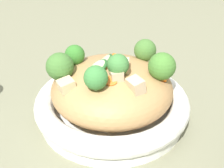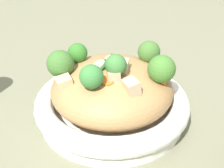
{
  "view_description": "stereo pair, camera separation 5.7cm",
  "coord_description": "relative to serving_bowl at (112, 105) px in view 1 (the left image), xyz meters",
  "views": [
    {
      "loc": [
        -0.45,
        -0.19,
        0.37
      ],
      "look_at": [
        0.0,
        0.0,
        0.08
      ],
      "focal_mm": 48.94,
      "sensor_mm": 36.0,
      "label": 1
    },
    {
      "loc": [
        -0.43,
        -0.24,
        0.37
      ],
      "look_at": [
        0.0,
        0.0,
        0.08
      ],
      "focal_mm": 48.94,
      "sensor_mm": 36.0,
      "label": 2
    }
  ],
  "objects": [
    {
      "name": "ground_plane",
      "position": [
        0.0,
        0.0,
        -0.03
      ],
      "size": [
        3.0,
        3.0,
        0.0
      ],
      "primitive_type": "plane",
      "color": "#74745A"
    },
    {
      "name": "noodle_heap",
      "position": [
        0.0,
        -0.0,
        0.04
      ],
      "size": [
        0.23,
        0.23,
        0.1
      ],
      "color": "#AC804E",
      "rests_on": "serving_bowl"
    },
    {
      "name": "zucchini_slices",
      "position": [
        -0.0,
        0.02,
        0.09
      ],
      "size": [
        0.07,
        0.05,
        0.03
      ],
      "color": "beige",
      "rests_on": "serving_bowl"
    },
    {
      "name": "serving_bowl",
      "position": [
        0.0,
        0.0,
        0.0
      ],
      "size": [
        0.3,
        0.3,
        0.06
      ],
      "color": "white",
      "rests_on": "ground_plane"
    },
    {
      "name": "carrot_coins",
      "position": [
        0.01,
        -0.03,
        0.08
      ],
      "size": [
        0.11,
        0.13,
        0.04
      ],
      "color": "orange",
      "rests_on": "serving_bowl"
    },
    {
      "name": "broccoli_florets",
      "position": [
        -0.0,
        0.0,
        0.09
      ],
      "size": [
        0.21,
        0.23,
        0.07
      ],
      "color": "#9DBA6F",
      "rests_on": "serving_bowl"
    },
    {
      "name": "chicken_chunks",
      "position": [
        -0.03,
        -0.01,
        0.08
      ],
      "size": [
        0.11,
        0.15,
        0.04
      ],
      "color": "beige",
      "rests_on": "serving_bowl"
    }
  ]
}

